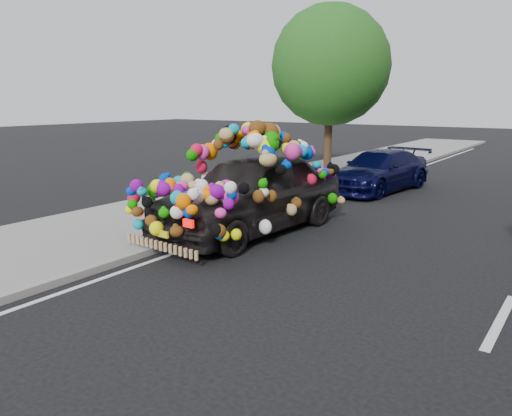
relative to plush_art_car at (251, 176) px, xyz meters
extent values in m
plane|color=black|center=(1.77, -1.87, -1.23)|extent=(100.00, 100.00, 0.00)
cube|color=gray|center=(-2.53, -1.87, -1.17)|extent=(4.00, 60.00, 0.12)
cube|color=gray|center=(-0.58, -1.87, -1.16)|extent=(0.15, 60.00, 0.13)
cylinder|color=#332114|center=(-2.03, 7.63, 0.14)|extent=(0.28, 0.28, 2.73)
sphere|color=#214D14|center=(-2.03, 7.63, 2.80)|extent=(4.20, 4.20, 4.20)
imported|color=black|center=(0.00, 0.00, -0.37)|extent=(2.34, 5.16, 1.72)
cube|color=red|center=(-0.85, -2.49, -0.45)|extent=(0.22, 0.07, 0.14)
cube|color=red|center=(0.53, -2.58, -0.45)|extent=(0.22, 0.07, 0.14)
cube|color=yellow|center=(-0.16, -2.54, -0.75)|extent=(0.34, 0.06, 0.12)
imported|color=black|center=(0.38, 6.48, -0.58)|extent=(2.38, 4.62, 1.28)
camera|label=1|loc=(6.23, -8.70, 1.62)|focal=35.00mm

